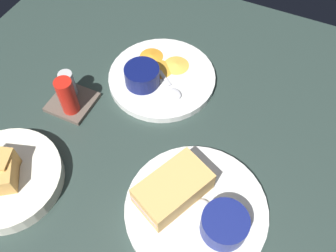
{
  "coord_description": "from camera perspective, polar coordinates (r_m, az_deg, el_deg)",
  "views": [
    {
      "loc": [
        -29.93,
        -17.43,
        61.79
      ],
      "look_at": [
        6.57,
        -0.35,
        3.0
      ],
      "focal_mm": 38.44,
      "sensor_mm": 36.0,
      "label": 1
    }
  ],
  "objects": [
    {
      "name": "ground_plane",
      "position": [
        0.72,
        -2.48,
        -5.83
      ],
      "size": [
        110.0,
        110.0,
        3.0
      ],
      "primitive_type": "cube",
      "color": "#283833"
    },
    {
      "name": "plate_sandwich_main",
      "position": [
        0.66,
        4.47,
        -13.06
      ],
      "size": [
        25.38,
        25.38,
        1.6
      ],
      "primitive_type": "cylinder",
      "color": "silver",
      "rests_on": "ground_plane"
    },
    {
      "name": "sandwich_half_near",
      "position": [
        0.64,
        0.81,
        -9.91
      ],
      "size": [
        14.99,
        12.34,
        4.8
      ],
      "color": "tan",
      "rests_on": "plate_sandwich_main"
    },
    {
      "name": "ramekin_dark_sauce",
      "position": [
        0.62,
        8.95,
        -15.14
      ],
      "size": [
        7.97,
        7.97,
        4.14
      ],
      "color": "navy",
      "rests_on": "plate_sandwich_main"
    },
    {
      "name": "spoon_by_dark_ramekin",
      "position": [
        0.65,
        5.12,
        -11.77
      ],
      "size": [
        5.94,
        9.4,
        0.8
      ],
      "color": "silver",
      "rests_on": "plate_sandwich_main"
    },
    {
      "name": "plate_chips_companion",
      "position": [
        0.82,
        -0.96,
        7.66
      ],
      "size": [
        24.09,
        24.09,
        1.6
      ],
      "primitive_type": "cylinder",
      "color": "silver",
      "rests_on": "ground_plane"
    },
    {
      "name": "ramekin_light_gravy",
      "position": [
        0.79,
        -4.13,
        8.04
      ],
      "size": [
        7.65,
        7.65,
        4.19
      ],
      "color": "#0C144C",
      "rests_on": "plate_chips_companion"
    },
    {
      "name": "spoon_by_gravy_ramekin",
      "position": [
        0.78,
        0.74,
        5.8
      ],
      "size": [
        7.12,
        8.77,
        0.8
      ],
      "color": "silver",
      "rests_on": "plate_chips_companion"
    },
    {
      "name": "plantain_chip_scatter",
      "position": [
        0.83,
        -1.25,
        9.65
      ],
      "size": [
        12.8,
        13.2,
        0.6
      ],
      "color": "gold",
      "rests_on": "plate_chips_companion"
    },
    {
      "name": "bread_basket_rear",
      "position": [
        0.73,
        -24.31,
        -7.39
      ],
      "size": [
        20.52,
        20.52,
        7.71
      ],
      "color": "silver",
      "rests_on": "ground_plane"
    },
    {
      "name": "condiment_caddy",
      "position": [
        0.78,
        -15.41,
        4.7
      ],
      "size": [
        9.0,
        9.0,
        9.5
      ],
      "color": "brown",
      "rests_on": "ground_plane"
    }
  ]
}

